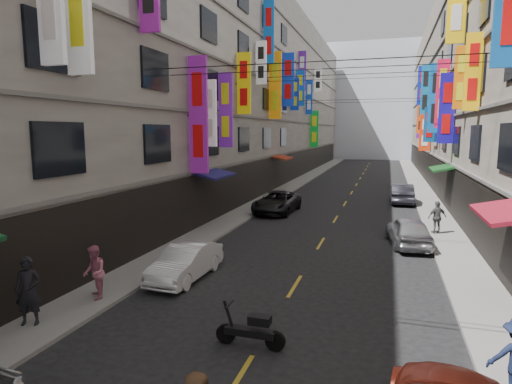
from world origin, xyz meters
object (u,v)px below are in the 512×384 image
Objects in this scene: pedestrian_rfar at (437,217)px; car_left_far at (277,202)px; pedestrian_lnear at (28,291)px; pedestrian_lfar at (94,272)px; car_left_mid at (186,262)px; car_right_far at (401,194)px; car_right_mid at (409,231)px; scooter_crossing at (251,330)px; scooter_far_right at (412,235)px.

car_left_far is at bearing -47.15° from pedestrian_rfar.
pedestrian_lnear is 2.11m from pedestrian_lfar.
car_left_mid is 21.34m from car_right_far.
pedestrian_lnear is (-10.24, -12.06, 0.37)m from car_right_mid.
scooter_crossing is 0.36× the size of car_left_far.
scooter_crossing is 18.00m from car_left_far.
car_right_mid is (7.97, 7.19, 0.07)m from car_left_mid.
pedestrian_lfar reaches higher than scooter_far_right.
car_right_far is at bearing -98.00° from car_right_mid.
scooter_crossing is at bearing -75.43° from car_left_far.
car_left_mid is at bearing 65.79° from car_right_far.
scooter_crossing is at bearing 81.73° from scooter_far_right.
pedestrian_lnear reaches higher than scooter_crossing.
pedestrian_lfar reaches higher than car_left_far.
car_right_far is at bearing 43.75° from pedestrian_lnear.
car_left_far is 2.99× the size of pedestrian_rfar.
pedestrian_rfar reaches higher than scooter_crossing.
car_right_mid is 15.83m from pedestrian_lnear.
scooter_crossing is at bearing 61.78° from car_right_mid.
pedestrian_rfar reaches higher than car_left_far.
pedestrian_lfar is 16.85m from pedestrian_rfar.
car_left_mid is at bearing 20.29° from pedestrian_rfar.
scooter_crossing is 0.95× the size of pedestrian_lnear.
car_left_far is 16.42m from pedestrian_lfar.
car_right_mid is at bearing 43.89° from car_left_mid.
pedestrian_rfar is at bearing -109.08° from scooter_far_right.
car_left_far is at bearing 91.96° from car_left_mid.
pedestrian_rfar is at bearing 96.59° from pedestrian_lfar.
car_right_mid is 0.92× the size of car_right_far.
scooter_crossing is at bearing 42.25° from pedestrian_rfar.
pedestrian_lnear reaches higher than car_left_mid.
pedestrian_lfar is at bearing -93.81° from car_left_far.
car_left_far is at bearing -46.27° from car_right_mid.
pedestrian_lnear reaches higher than car_right_mid.
pedestrian_lnear reaches higher than car_right_far.
pedestrian_lfar reaches higher than car_right_mid.
car_right_far is (0.00, 12.60, 0.04)m from car_right_mid.
car_right_mid is 2.98m from pedestrian_rfar.
scooter_far_right is (4.32, 11.66, 0.00)m from scooter_crossing.
scooter_crossing is 0.40× the size of car_right_far.
scooter_crossing is 5.74m from pedestrian_lfar.
pedestrian_lnear is 1.12× the size of pedestrian_rfar.
scooter_far_right is 10.09m from car_left_far.
pedestrian_lfar reaches higher than car_left_mid.
car_right_mid is at bearing 78.72° from scooter_far_right.
car_right_far is (4.15, 23.87, 0.29)m from scooter_crossing.
pedestrian_lfar is at bearing 64.47° from car_right_far.
car_left_mid is 10.74m from car_right_mid.
pedestrian_rfar is (9.48, -3.75, 0.26)m from car_left_far.
pedestrian_lfar is 1.01× the size of pedestrian_rfar.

